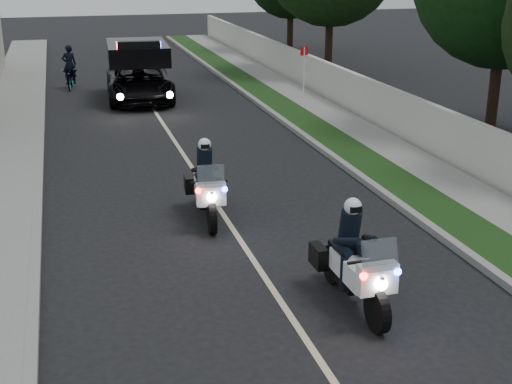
% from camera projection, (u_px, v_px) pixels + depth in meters
% --- Properties ---
extents(ground, '(120.00, 120.00, 0.00)m').
position_uv_depth(ground, '(293.00, 321.00, 11.47)').
color(ground, black).
rests_on(ground, ground).
extents(curb_right, '(0.20, 60.00, 0.15)m').
position_uv_depth(curb_right, '(317.00, 145.00, 21.60)').
color(curb_right, gray).
rests_on(curb_right, ground).
extents(grass_verge, '(1.20, 60.00, 0.16)m').
position_uv_depth(grass_verge, '(338.00, 143.00, 21.77)').
color(grass_verge, '#193814').
rests_on(grass_verge, ground).
extents(sidewalk_right, '(1.40, 60.00, 0.16)m').
position_uv_depth(sidewalk_right, '(376.00, 140.00, 22.10)').
color(sidewalk_right, gray).
rests_on(sidewalk_right, ground).
extents(property_wall, '(0.22, 60.00, 1.50)m').
position_uv_depth(property_wall, '(406.00, 118.00, 22.14)').
color(property_wall, beige).
rests_on(property_wall, ground).
extents(curb_left, '(0.20, 60.00, 0.15)m').
position_uv_depth(curb_left, '(40.00, 166.00, 19.51)').
color(curb_left, gray).
rests_on(curb_left, ground).
extents(lane_marking, '(0.12, 50.00, 0.01)m').
position_uv_depth(lane_marking, '(185.00, 157.00, 20.58)').
color(lane_marking, '#BFB78C').
rests_on(lane_marking, ground).
extents(police_moto_left, '(0.94, 2.22, 1.84)m').
position_uv_depth(police_moto_left, '(207.00, 218.00, 15.87)').
color(police_moto_left, white).
rests_on(police_moto_left, ground).
extents(police_moto_right, '(0.81, 2.23, 1.88)m').
position_uv_depth(police_moto_right, '(352.00, 304.00, 12.00)').
color(police_moto_right, white).
rests_on(police_moto_right, ground).
extents(police_suv, '(2.82, 5.59, 2.65)m').
position_uv_depth(police_suv, '(140.00, 100.00, 28.55)').
color(police_suv, black).
rests_on(police_suv, ground).
extents(bicycle, '(0.81, 1.85, 0.94)m').
position_uv_depth(bicycle, '(71.00, 88.00, 30.95)').
color(bicycle, black).
rests_on(bicycle, ground).
extents(cyclist, '(0.66, 0.49, 1.70)m').
position_uv_depth(cyclist, '(71.00, 88.00, 30.95)').
color(cyclist, black).
rests_on(cyclist, ground).
extents(sign_post, '(0.43, 0.43, 2.27)m').
position_uv_depth(sign_post, '(303.00, 102.00, 28.21)').
color(sign_post, red).
rests_on(sign_post, ground).
extents(tree_right_c, '(7.64, 7.64, 9.82)m').
position_uv_depth(tree_right_c, '(489.00, 132.00, 23.43)').
color(tree_right_c, '#113510').
rests_on(tree_right_c, ground).
extents(tree_right_d, '(8.25, 8.25, 10.65)m').
position_uv_depth(tree_right_d, '(328.00, 75.00, 34.35)').
color(tree_right_d, '#183812').
rests_on(tree_right_d, ground).
extents(tree_right_e, '(6.75, 6.75, 8.99)m').
position_uv_depth(tree_right_e, '(290.00, 52.00, 42.18)').
color(tree_right_e, black).
rests_on(tree_right_e, ground).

